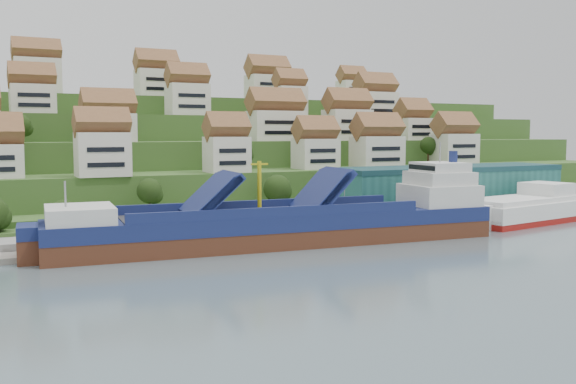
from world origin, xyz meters
TOP-DOWN VIEW (x-y plane):
  - ground at (0.00, 0.00)m, footprint 300.00×300.00m
  - quay at (20.00, 15.00)m, footprint 180.00×14.00m
  - hillside at (0.00, 103.55)m, footprint 260.00×128.00m
  - hillside_village at (-0.01, 60.45)m, footprint 161.91×64.18m
  - hillside_trees at (-10.27, 44.49)m, footprint 140.98×62.20m
  - warehouse at (52.00, 17.00)m, footprint 60.00×15.00m
  - flagpole at (18.11, 10.00)m, footprint 1.28×0.16m
  - cargo_ship at (0.15, -1.27)m, footprint 82.74×20.19m
  - second_ship at (60.20, 0.15)m, footprint 34.10×16.97m

SIDE VIEW (x-z plane):
  - ground at x=0.00m, z-range 0.00..0.00m
  - quay at x=20.00m, z-range 0.00..2.20m
  - second_ship at x=60.20m, z-range -1.87..7.59m
  - cargo_ship at x=0.15m, z-range -5.68..12.54m
  - flagpole at x=18.11m, z-range 2.88..10.88m
  - warehouse at x=52.00m, z-range 2.20..12.20m
  - hillside at x=0.00m, z-range -4.84..26.16m
  - hillside_trees at x=-10.27m, z-range 0.90..32.62m
  - hillside_village at x=-0.01m, z-range 9.46..39.25m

